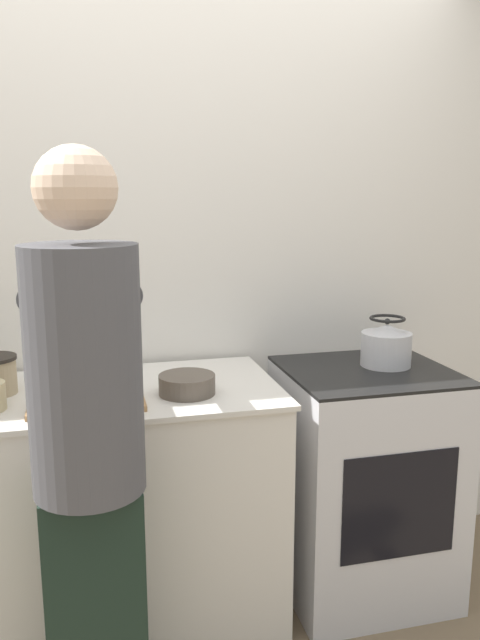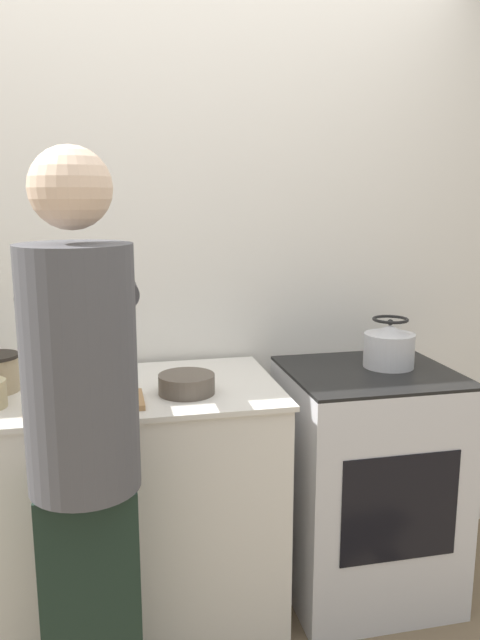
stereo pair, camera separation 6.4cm
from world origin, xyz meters
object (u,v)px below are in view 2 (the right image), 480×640
at_px(oven, 366,482).
at_px(person, 84,436).
at_px(knife, 82,402).
at_px(cutting_board, 86,403).
at_px(kettle, 389,346).

height_order(oven, person, person).
distance_m(person, knife, 0.32).
bearing_deg(person, oven, 24.38).
relative_size(cutting_board, knife, 1.76).
height_order(knife, kettle, kettle).
distance_m(oven, kettle, 0.56).
bearing_deg(knife, kettle, 2.80).
height_order(oven, cutting_board, cutting_board).
height_order(cutting_board, kettle, kettle).
xyz_separation_m(person, kettle, (1.16, 0.52, 0.07)).
distance_m(oven, person, 1.27).
bearing_deg(oven, knife, -171.42).
distance_m(knife, kettle, 1.19).
relative_size(person, cutting_board, 4.64).
relative_size(cutting_board, kettle, 1.88).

